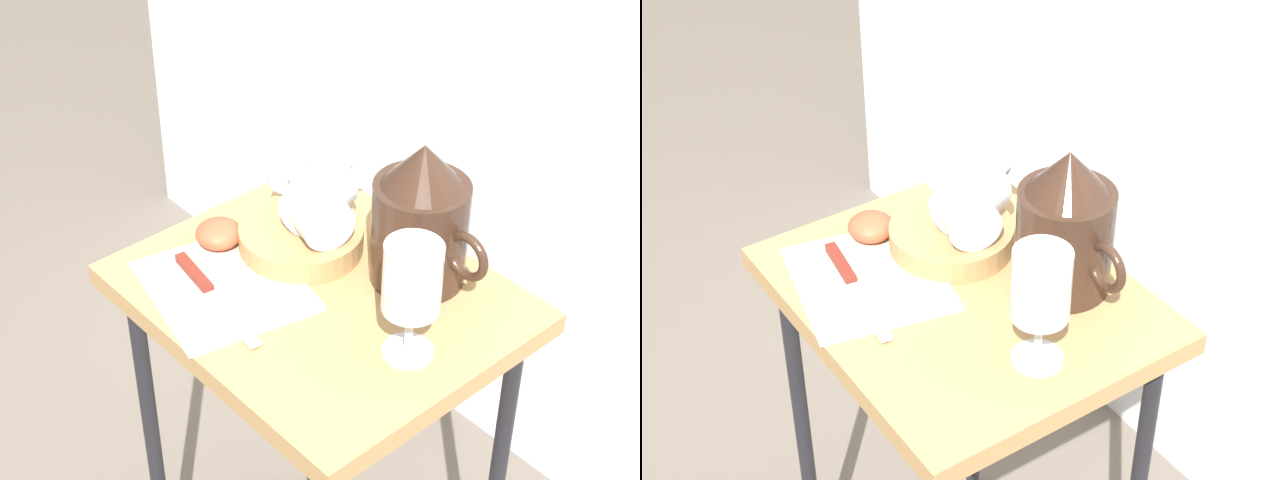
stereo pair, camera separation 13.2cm
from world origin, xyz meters
The scene contains 9 objects.
table centered at (0.00, 0.00, 0.61)m, with size 0.49×0.40×0.69m.
linen_napkin centered at (-0.09, -0.09, 0.69)m, with size 0.21×0.19×0.00m, color beige.
basket_tray centered at (-0.09, 0.04, 0.71)m, with size 0.17×0.17×0.04m, color #AD8451.
pitcher centered at (0.06, 0.11, 0.77)m, with size 0.18×0.13×0.20m.
wine_glass_upright centered at (0.16, 0.00, 0.80)m, with size 0.07×0.07×0.16m.
wine_glass_tipped_near centered at (-0.06, 0.05, 0.76)m, with size 0.16×0.10×0.07m.
wine_glass_tipped_far centered at (-0.08, 0.07, 0.77)m, with size 0.12×0.17×0.08m.
apple_half_left centered at (-0.16, -0.04, 0.71)m, with size 0.06×0.06×0.04m, color #C15133.
knife centered at (-0.10, -0.11, 0.70)m, with size 0.21×0.05×0.01m.
Camera 1 is at (0.80, -0.70, 1.56)m, focal length 59.12 mm.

